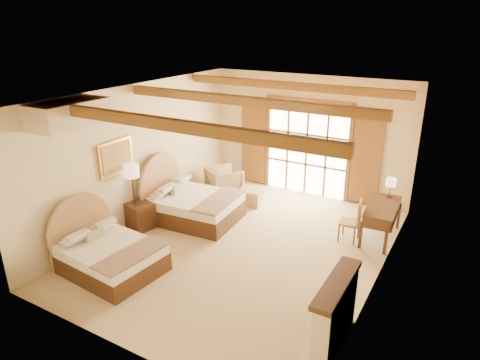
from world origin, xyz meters
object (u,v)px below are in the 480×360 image
Objects in this scene: bed_far at (189,202)px; nightstand at (140,216)px; armchair at (224,181)px; desk at (381,221)px; bed_near at (105,252)px.

nightstand is at bearing -126.99° from bed_far.
bed_far reaches higher than armchair.
desk reaches higher than nightstand.
bed_near is 5.77m from desk.
bed_far reaches higher than desk.
armchair is at bearing 91.02° from nightstand.
bed_far is (0.04, 2.63, 0.04)m from bed_near.
armchair is at bearing 171.12° from desk.
bed_far is at bearing -166.87° from desk.
desk is (4.25, 3.90, 0.05)m from bed_near.
bed_near is 3.14× the size of nightstand.
desk is (4.86, 2.27, 0.11)m from nightstand.
armchair is 4.28m from desk.
desk is at bearing 47.29° from bed_near.
bed_near is at bearing -141.11° from desk.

